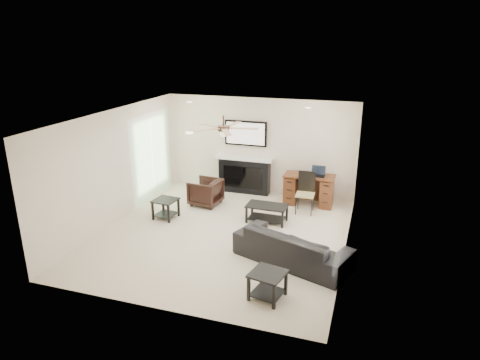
{
  "coord_description": "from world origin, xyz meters",
  "views": [
    {
      "loc": [
        2.85,
        -7.66,
        3.96
      ],
      "look_at": [
        0.22,
        0.48,
        1.08
      ],
      "focal_mm": 32.0,
      "sensor_mm": 36.0,
      "label": 1
    }
  ],
  "objects": [
    {
      "name": "room_shell",
      "position": [
        0.19,
        0.08,
        1.68
      ],
      "size": [
        5.5,
        5.54,
        2.52
      ],
      "color": "beige",
      "rests_on": "ground"
    },
    {
      "name": "sofa",
      "position": [
        1.61,
        -0.7,
        0.31
      ],
      "size": [
        2.31,
        1.51,
        0.63
      ],
      "primitive_type": "imported",
      "rotation": [
        0.0,
        0.0,
        2.8
      ],
      "color": "black",
      "rests_on": "ground"
    },
    {
      "name": "armchair",
      "position": [
        -0.99,
        1.45,
        0.32
      ],
      "size": [
        0.77,
        0.76,
        0.65
      ],
      "primitive_type": "imported",
      "rotation": [
        0.0,
        0.0,
        -1.67
      ],
      "color": "black",
      "rests_on": "ground"
    },
    {
      "name": "coffee_table",
      "position": [
        0.71,
        0.9,
        0.2
      ],
      "size": [
        0.91,
        0.52,
        0.4
      ],
      "primitive_type": "cube",
      "rotation": [
        0.0,
        0.0,
        -0.02
      ],
      "color": "black",
      "rests_on": "ground"
    },
    {
      "name": "end_table_near",
      "position": [
        1.46,
        -1.95,
        0.23
      ],
      "size": [
        0.62,
        0.62,
        0.45
      ],
      "primitive_type": "cube",
      "rotation": [
        0.0,
        0.0,
        -0.21
      ],
      "color": "black",
      "rests_on": "ground"
    },
    {
      "name": "end_table_left",
      "position": [
        -1.54,
        0.4,
        0.23
      ],
      "size": [
        0.55,
        0.55,
        0.45
      ],
      "primitive_type": "cube",
      "rotation": [
        0.0,
        0.0,
        -0.1
      ],
      "color": "black",
      "rests_on": "ground"
    },
    {
      "name": "fireplace_unit",
      "position": [
        -0.35,
        2.58,
        0.95
      ],
      "size": [
        1.52,
        0.34,
        1.91
      ],
      "primitive_type": "cube",
      "color": "black",
      "rests_on": "ground"
    },
    {
      "name": "desk",
      "position": [
        1.42,
        2.24,
        0.38
      ],
      "size": [
        1.22,
        0.56,
        0.76
      ],
      "primitive_type": "cube",
      "color": "#3A200E",
      "rests_on": "ground"
    },
    {
      "name": "desk_chair",
      "position": [
        1.42,
        1.69,
        0.48
      ],
      "size": [
        0.44,
        0.45,
        0.97
      ],
      "primitive_type": "cube",
      "rotation": [
        0.0,
        0.0,
        0.04
      ],
      "color": "black",
      "rests_on": "ground"
    },
    {
      "name": "laptop",
      "position": [
        1.62,
        2.22,
        0.88
      ],
      "size": [
        0.33,
        0.24,
        0.23
      ],
      "primitive_type": "cube",
      "color": "black",
      "rests_on": "desk"
    }
  ]
}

